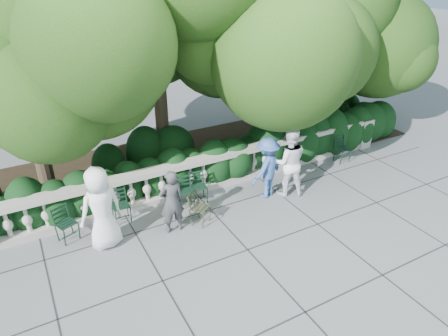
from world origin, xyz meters
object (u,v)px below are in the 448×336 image
chair_c (201,204)px  person_woman_grey (172,202)px  chair_b (124,224)px  person_businessman (101,208)px  chair_a (73,242)px  chair_weathered (206,224)px  person_older_blue (267,168)px  chair_e (344,163)px  chair_d (188,209)px  person_casual_man (289,162)px

chair_c → person_woman_grey: size_ratio=0.53×
chair_b → person_businessman: (-0.56, -0.57, 0.97)m
chair_b → chair_c: size_ratio=1.00×
chair_a → person_businessman: bearing=-54.8°
chair_weathered → person_woman_grey: 1.12m
chair_b → chair_c: 2.02m
chair_c → person_older_blue: size_ratio=0.50×
person_businessman → chair_e: bearing=168.6°
chair_b → chair_d: 1.62m
chair_c → person_casual_man: 2.57m
chair_b → person_woman_grey: bearing=-37.8°
chair_b → chair_d: (1.62, -0.15, 0.00)m
chair_d → chair_weathered: size_ratio=1.00×
chair_c → person_casual_man: bearing=-6.8°
chair_c → chair_weathered: (-0.28, -0.88, 0.00)m
chair_e → person_casual_man: 2.91m
person_older_blue → chair_a: bearing=-24.8°
chair_d → chair_weathered: 0.83m
chair_weathered → person_businessman: person_businessman is taller
chair_d → person_businessman: bearing=-160.7°
person_casual_man → chair_a: bearing=18.3°
chair_b → person_older_blue: 3.89m
chair_weathered → chair_b: bearing=114.7°
chair_e → person_casual_man: size_ratio=0.44×
chair_a → chair_e: 8.22m
chair_d → person_businessman: 2.42m
chair_c → person_businessman: bearing=-161.2°
chair_b → person_businessman: size_ratio=0.43×
chair_e → chair_a: bearing=-179.3°
chair_a → person_older_blue: size_ratio=0.50×
chair_weathered → person_older_blue: 2.24m
chair_a → chair_weathered: bearing=-37.0°
chair_c → chair_e: size_ratio=1.00×
chair_weathered → person_businessman: bearing=134.0°
chair_a → person_older_blue: bearing=-25.8°
person_businessman → chair_d: bearing=176.3°
chair_weathered → person_casual_man: (2.58, 0.25, 0.96)m
chair_weathered → person_casual_man: size_ratio=0.44×
person_businessman → person_woman_grey: person_businessman is taller
person_businessman → chair_b: bearing=-149.1°
chair_b → chair_e: bearing=0.4°
chair_e → person_woman_grey: bearing=-172.9°
chair_a → chair_c: (3.24, 0.02, 0.00)m
chair_b → person_woman_grey: (0.97, -0.79, 0.79)m
chair_d → chair_e: (5.38, 0.00, 0.00)m
chair_e → person_older_blue: (-3.24, -0.39, 0.84)m
chair_d → chair_e: bearing=8.4°
chair_c → person_woman_grey: 1.49m
chair_c → person_woman_grey: (-1.05, -0.70, 0.79)m
chair_a → chair_c: bearing=-20.5°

